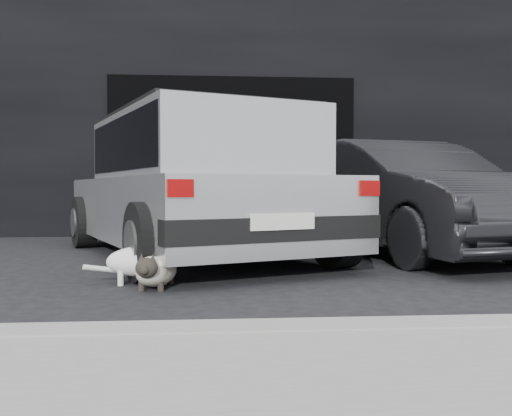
{
  "coord_description": "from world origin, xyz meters",
  "views": [
    {
      "loc": [
        0.65,
        -5.35,
        0.79
      ],
      "look_at": [
        1.03,
        -0.54,
        0.62
      ],
      "focal_mm": 40.0,
      "sensor_mm": 36.0,
      "label": 1
    }
  ],
  "objects": [
    {
      "name": "ground",
      "position": [
        0.0,
        0.0,
        0.0
      ],
      "size": [
        80.0,
        80.0,
        0.0
      ],
      "primitive_type": "plane",
      "color": "black",
      "rests_on": "ground"
    },
    {
      "name": "building_facade",
      "position": [
        1.0,
        6.0,
        2.5
      ],
      "size": [
        34.0,
        4.0,
        5.0
      ],
      "primitive_type": "cube",
      "color": "black",
      "rests_on": "ground"
    },
    {
      "name": "garage_opening",
      "position": [
        1.0,
        3.99,
        1.3
      ],
      "size": [
        4.0,
        0.1,
        2.6
      ],
      "primitive_type": "cube",
      "color": "black",
      "rests_on": "ground"
    },
    {
      "name": "curb",
      "position": [
        1.0,
        -2.6,
        0.06
      ],
      "size": [
        18.0,
        0.25,
        0.12
      ],
      "primitive_type": "cube",
      "color": "gray",
      "rests_on": "ground"
    },
    {
      "name": "silver_hatchback",
      "position": [
        0.46,
        1.15,
        0.89
      ],
      "size": [
        3.45,
        4.82,
        1.63
      ],
      "rotation": [
        0.0,
        0.0,
        0.38
      ],
      "color": "silver",
      "rests_on": "ground"
    },
    {
      "name": "second_car",
      "position": [
        2.88,
        1.22,
        0.68
      ],
      "size": [
        2.37,
        4.34,
        1.36
      ],
      "primitive_type": "imported",
      "rotation": [
        0.0,
        0.0,
        0.24
      ],
      "color": "black",
      "rests_on": "ground"
    },
    {
      "name": "cat_siamese",
      "position": [
        0.21,
        -0.86,
        0.14
      ],
      "size": [
        0.38,
        0.89,
        0.31
      ],
      "rotation": [
        0.0,
        0.0,
        2.99
      ],
      "color": "beige",
      "rests_on": "ground"
    },
    {
      "name": "cat_white",
      "position": [
        0.12,
        -0.63,
        0.2
      ],
      "size": [
        0.86,
        0.35,
        0.4
      ],
      "rotation": [
        0.0,
        0.0,
        -1.47
      ],
      "color": "white",
      "rests_on": "ground"
    }
  ]
}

